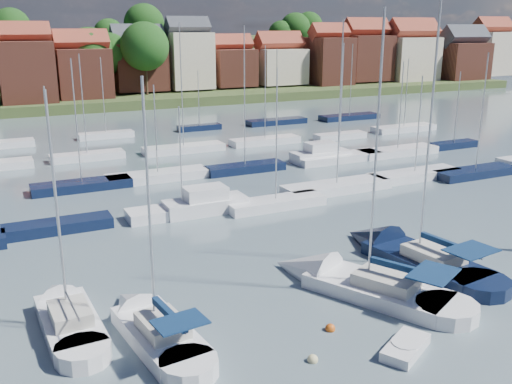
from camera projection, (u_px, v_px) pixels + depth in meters
ground at (188, 159)px, 67.57m from camera, size 260.00×260.00×0.00m
sailboat_left at (151, 327)px, 29.09m from camera, size 3.95×10.61×14.13m
sailboat_centre at (350, 283)px, 34.06m from camera, size 8.87×13.11×17.52m
sailboat_navy at (405, 254)px, 38.34m from camera, size 5.20×13.47×18.09m
sailboat_far at (66, 316)px, 30.22m from camera, size 3.09×10.15×13.38m
tender at (406, 348)px, 27.38m from camera, size 3.36×2.72×0.66m
buoy_b at (313, 361)px, 26.70m from camera, size 0.51×0.51×0.51m
buoy_c at (330, 330)px, 29.44m from camera, size 0.52×0.52×0.52m
buoy_d at (457, 314)px, 31.09m from camera, size 0.41×0.41×0.41m
buoy_e at (396, 242)px, 41.50m from camera, size 0.49×0.49×0.49m
marina_field at (218, 162)px, 64.04m from camera, size 79.62×41.41×15.93m
far_shore_town at (78, 68)px, 147.44m from camera, size 212.46×90.00×22.27m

